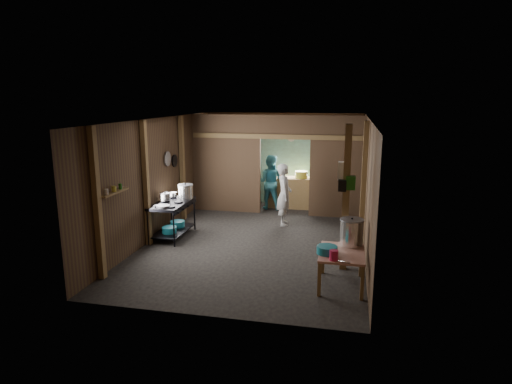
% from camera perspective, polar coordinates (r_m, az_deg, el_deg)
% --- Properties ---
extents(floor, '(4.50, 7.00, 0.00)m').
position_cam_1_polar(floor, '(9.59, 0.25, -6.18)').
color(floor, black).
rests_on(floor, ground).
extents(ceiling, '(4.50, 7.00, 0.00)m').
position_cam_1_polar(ceiling, '(9.10, 0.27, 9.53)').
color(ceiling, '#3B3632').
rests_on(ceiling, ground).
extents(wall_back, '(4.50, 0.00, 2.60)m').
position_cam_1_polar(wall_back, '(12.66, 3.53, 4.40)').
color(wall_back, '#49361F').
rests_on(wall_back, ground).
extents(wall_front, '(4.50, 0.00, 2.60)m').
position_cam_1_polar(wall_front, '(5.98, -6.68, -4.77)').
color(wall_front, '#49361F').
rests_on(wall_front, ground).
extents(wall_left, '(0.00, 7.00, 2.60)m').
position_cam_1_polar(wall_left, '(9.96, -12.52, 1.95)').
color(wall_left, '#49361F').
rests_on(wall_left, ground).
extents(wall_right, '(0.00, 7.00, 2.60)m').
position_cam_1_polar(wall_right, '(9.08, 14.30, 0.86)').
color(wall_right, '#49361F').
rests_on(wall_right, ground).
extents(partition_left, '(1.85, 0.10, 2.60)m').
position_cam_1_polar(partition_left, '(11.68, -3.89, 3.73)').
color(partition_left, brown).
rests_on(partition_left, floor).
extents(partition_right, '(1.35, 0.10, 2.60)m').
position_cam_1_polar(partition_right, '(11.24, 10.49, 3.20)').
color(partition_right, brown).
rests_on(partition_right, floor).
extents(partition_header, '(1.30, 0.10, 0.60)m').
position_cam_1_polar(partition_header, '(11.24, 3.86, 8.52)').
color(partition_header, brown).
rests_on(partition_header, wall_back).
extents(turquoise_panel, '(4.40, 0.06, 2.50)m').
position_cam_1_polar(turquoise_panel, '(12.61, 3.49, 4.14)').
color(turquoise_panel, '#7FC6BE').
rests_on(turquoise_panel, wall_back).
extents(back_counter, '(1.20, 0.50, 0.85)m').
position_cam_1_polar(back_counter, '(12.24, 4.48, -0.05)').
color(back_counter, olive).
rests_on(back_counter, floor).
extents(wall_clock, '(0.20, 0.03, 0.20)m').
position_cam_1_polar(wall_clock, '(12.46, 4.64, 7.04)').
color(wall_clock, beige).
rests_on(wall_clock, wall_back).
extents(post_left_a, '(0.10, 0.12, 2.60)m').
position_cam_1_polar(post_left_a, '(7.69, -20.05, -1.57)').
color(post_left_a, olive).
rests_on(post_left_a, floor).
extents(post_left_b, '(0.10, 0.12, 2.60)m').
position_cam_1_polar(post_left_b, '(9.22, -14.17, 1.04)').
color(post_left_b, olive).
rests_on(post_left_b, floor).
extents(post_left_c, '(0.10, 0.12, 2.60)m').
position_cam_1_polar(post_left_c, '(11.02, -9.61, 3.06)').
color(post_left_c, olive).
rests_on(post_left_c, floor).
extents(post_right, '(0.10, 0.12, 2.60)m').
position_cam_1_polar(post_right, '(8.88, 13.89, 0.63)').
color(post_right, olive).
rests_on(post_right, floor).
extents(post_free, '(0.12, 0.12, 2.60)m').
position_cam_1_polar(post_free, '(7.80, 11.67, -0.88)').
color(post_free, olive).
rests_on(post_free, floor).
extents(cross_beam, '(4.40, 0.12, 0.12)m').
position_cam_1_polar(cross_beam, '(11.25, 2.54, 7.26)').
color(cross_beam, olive).
rests_on(cross_beam, wall_left).
extents(pan_lid_big, '(0.03, 0.34, 0.34)m').
position_cam_1_polar(pan_lid_big, '(10.25, -11.48, 4.27)').
color(pan_lid_big, gray).
rests_on(pan_lid_big, wall_left).
extents(pan_lid_small, '(0.03, 0.30, 0.30)m').
position_cam_1_polar(pan_lid_small, '(10.63, -10.60, 4.04)').
color(pan_lid_small, black).
rests_on(pan_lid_small, wall_left).
extents(wall_shelf, '(0.14, 0.80, 0.03)m').
position_cam_1_polar(wall_shelf, '(8.07, -18.06, -0.06)').
color(wall_shelf, olive).
rests_on(wall_shelf, wall_left).
extents(jar_white, '(0.07, 0.07, 0.10)m').
position_cam_1_polar(jar_white, '(7.85, -18.99, 0.02)').
color(jar_white, beige).
rests_on(jar_white, wall_shelf).
extents(jar_yellow, '(0.08, 0.08, 0.10)m').
position_cam_1_polar(jar_yellow, '(8.06, -18.09, 0.39)').
color(jar_yellow, gold).
rests_on(jar_yellow, wall_shelf).
extents(jar_green, '(0.06, 0.06, 0.10)m').
position_cam_1_polar(jar_green, '(8.24, -17.33, 0.70)').
color(jar_green, '#1A5C13').
rests_on(jar_green, wall_shelf).
extents(bag_white, '(0.22, 0.15, 0.32)m').
position_cam_1_polar(bag_white, '(7.78, 11.46, 2.72)').
color(bag_white, beige).
rests_on(bag_white, post_free).
extents(bag_green, '(0.16, 0.12, 0.24)m').
position_cam_1_polar(bag_green, '(7.68, 12.28, 1.18)').
color(bag_green, '#1A5C13').
rests_on(bag_green, post_free).
extents(bag_black, '(0.14, 0.10, 0.20)m').
position_cam_1_polar(bag_black, '(7.67, 11.22, 0.83)').
color(bag_black, black).
rests_on(bag_black, post_free).
extents(gas_range, '(0.69, 1.34, 0.79)m').
position_cam_1_polar(gas_range, '(9.81, -10.87, -3.57)').
color(gas_range, black).
rests_on(gas_range, floor).
extents(prep_table, '(0.72, 0.99, 0.59)m').
position_cam_1_polar(prep_table, '(7.38, 11.09, -9.84)').
color(prep_table, tan).
rests_on(prep_table, floor).
extents(stove_pot_large, '(0.40, 0.40, 0.35)m').
position_cam_1_polar(stove_pot_large, '(9.98, -9.19, 0.02)').
color(stove_pot_large, silver).
rests_on(stove_pot_large, gas_range).
extents(stove_pot_med, '(0.29, 0.29, 0.21)m').
position_cam_1_polar(stove_pot_med, '(9.80, -11.79, -0.73)').
color(stove_pot_med, silver).
rests_on(stove_pot_med, gas_range).
extents(stove_saucepan, '(0.20, 0.20, 0.11)m').
position_cam_1_polar(stove_saucepan, '(10.19, -10.82, -0.35)').
color(stove_saucepan, silver).
rests_on(stove_saucepan, gas_range).
extents(frying_pan, '(0.45, 0.57, 0.07)m').
position_cam_1_polar(frying_pan, '(9.30, -12.06, -1.84)').
color(frying_pan, gray).
rests_on(frying_pan, gas_range).
extents(blue_tub_front, '(0.32, 0.32, 0.13)m').
position_cam_1_polar(blue_tub_front, '(9.69, -11.27, -4.88)').
color(blue_tub_front, teal).
rests_on(blue_tub_front, gas_range).
extents(blue_tub_back, '(0.33, 0.33, 0.13)m').
position_cam_1_polar(blue_tub_back, '(10.10, -10.22, -4.12)').
color(blue_tub_back, teal).
rests_on(blue_tub_back, gas_range).
extents(stock_pot, '(0.44, 0.44, 0.47)m').
position_cam_1_polar(stock_pot, '(7.57, 12.39, -5.22)').
color(stock_pot, silver).
rests_on(stock_pot, prep_table).
extents(wash_basin, '(0.44, 0.44, 0.12)m').
position_cam_1_polar(wash_basin, '(7.14, 9.28, -7.47)').
color(wash_basin, teal).
rests_on(wash_basin, prep_table).
extents(pink_bucket, '(0.14, 0.14, 0.16)m').
position_cam_1_polar(pink_bucket, '(6.88, 10.14, -8.14)').
color(pink_bucket, '#B61943').
rests_on(pink_bucket, prep_table).
extents(knife, '(0.30, 0.11, 0.01)m').
position_cam_1_polar(knife, '(6.86, 10.98, -8.88)').
color(knife, silver).
rests_on(knife, prep_table).
extents(yellow_tub, '(0.34, 0.34, 0.19)m').
position_cam_1_polar(yellow_tub, '(12.10, 5.94, 2.29)').
color(yellow_tub, gold).
rests_on(yellow_tub, back_counter).
extents(red_cup, '(0.13, 0.13, 0.15)m').
position_cam_1_polar(red_cup, '(12.18, 3.33, 2.29)').
color(red_cup, red).
rests_on(red_cup, back_counter).
extents(cook, '(0.45, 0.60, 1.50)m').
position_cam_1_polar(cook, '(10.49, 3.71, -0.33)').
color(cook, silver).
rests_on(cook, floor).
extents(worker_back, '(0.78, 0.64, 1.50)m').
position_cam_1_polar(worker_back, '(11.99, 1.85, 1.30)').
color(worker_back, teal).
rests_on(worker_back, floor).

